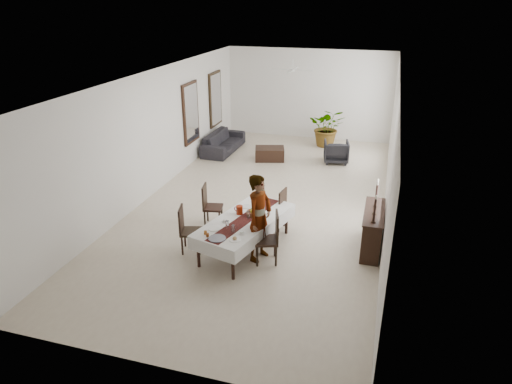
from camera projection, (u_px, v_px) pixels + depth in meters
name	position (u px, v px, depth m)	size (l,w,h in m)	color
floor	(265.00, 200.00, 11.87)	(6.00, 12.00, 0.00)	beige
ceiling	(266.00, 75.00, 10.59)	(6.00, 12.00, 0.02)	white
wall_back	(308.00, 94.00, 16.51)	(6.00, 0.02, 3.20)	white
wall_front	(146.00, 272.00, 5.94)	(6.00, 0.02, 3.20)	white
wall_left	(155.00, 132.00, 12.00)	(0.02, 12.00, 3.20)	white
wall_right	(391.00, 152.00, 10.46)	(0.02, 12.00, 3.20)	white
dining_table_top	(245.00, 220.00, 9.34)	(0.92, 2.22, 0.05)	black
table_leg_fl	(198.00, 252.00, 8.86)	(0.06, 0.06, 0.65)	black
table_leg_fr	(233.00, 264.00, 8.46)	(0.06, 0.06, 0.65)	black
table_leg_bl	(255.00, 212.00, 10.50)	(0.06, 0.06, 0.65)	black
table_leg_br	(287.00, 220.00, 10.11)	(0.06, 0.06, 0.65)	black
tablecloth_top	(245.00, 219.00, 9.33)	(1.09, 2.39, 0.01)	white
tablecloth_drape_left	(224.00, 219.00, 9.65)	(0.01, 2.39, 0.28)	white
tablecloth_drape_right	(268.00, 232.00, 9.13)	(0.01, 2.39, 0.28)	white
tablecloth_drape_near	(210.00, 250.00, 8.46)	(1.09, 0.01, 0.28)	silver
tablecloth_drape_far	(274.00, 204.00, 10.31)	(1.09, 0.01, 0.28)	white
table_runner	(245.00, 219.00, 9.33)	(0.32, 2.31, 0.00)	#5C1E1A
red_pitcher	(239.00, 210.00, 9.51)	(0.14, 0.14, 0.18)	maroon
pitcher_handle	(236.00, 209.00, 9.55)	(0.11, 0.11, 0.02)	maroon
wine_glass_near	(233.00, 229.00, 8.78)	(0.06, 0.06, 0.16)	silver
wine_glass_mid	(227.00, 224.00, 8.95)	(0.06, 0.06, 0.16)	white
wine_glass_far	(248.00, 215.00, 9.31)	(0.06, 0.06, 0.16)	white
teacup_right	(242.00, 232.00, 8.75)	(0.08, 0.08, 0.06)	white
saucer_right	(242.00, 233.00, 8.76)	(0.14, 0.14, 0.01)	white
teacup_left	(225.00, 221.00, 9.20)	(0.08, 0.08, 0.06)	white
saucer_left	(225.00, 222.00, 9.21)	(0.14, 0.14, 0.01)	silver
plate_near_right	(235.00, 240.00, 8.53)	(0.22, 0.22, 0.01)	white
bread_near_right	(235.00, 238.00, 8.52)	(0.08, 0.08, 0.08)	tan
plate_near_left	(214.00, 229.00, 8.92)	(0.22, 0.22, 0.01)	white
plate_far_left	(246.00, 206.00, 9.87)	(0.22, 0.22, 0.01)	white
serving_tray	(217.00, 238.00, 8.57)	(0.33, 0.33, 0.02)	#434449
jam_jar_a	(208.00, 235.00, 8.64)	(0.06, 0.06, 0.07)	brown
jam_jar_b	(205.00, 233.00, 8.72)	(0.06, 0.06, 0.07)	#965015
fruit_basket	(253.00, 213.00, 9.47)	(0.28, 0.28, 0.09)	brown
fruit_red	(255.00, 210.00, 9.44)	(0.08, 0.08, 0.08)	maroon
fruit_green	(252.00, 209.00, 9.48)	(0.07, 0.07, 0.07)	olive
fruit_yellow	(252.00, 211.00, 9.41)	(0.08, 0.08, 0.08)	gold
chair_right_near_seat	(266.00, 241.00, 8.98)	(0.45, 0.45, 0.05)	black
chair_right_near_leg_fl	(276.00, 256.00, 8.92)	(0.04, 0.04, 0.44)	black
chair_right_near_leg_fr	(275.00, 247.00, 9.26)	(0.04, 0.04, 0.44)	black
chair_right_near_leg_bl	(257.00, 256.00, 8.91)	(0.04, 0.04, 0.44)	black
chair_right_near_leg_br	(257.00, 247.00, 9.25)	(0.04, 0.04, 0.44)	black
chair_right_near_back	(277.00, 227.00, 8.87)	(0.45, 0.04, 0.57)	black
chair_right_far_seat	(275.00, 211.00, 10.32)	(0.41, 0.41, 0.05)	black
chair_right_far_leg_fl	(279.00, 224.00, 10.21)	(0.04, 0.04, 0.41)	black
chair_right_far_leg_fr	(284.00, 218.00, 10.49)	(0.04, 0.04, 0.41)	black
chair_right_far_leg_bl	(265.00, 221.00, 10.34)	(0.04, 0.04, 0.41)	black
chair_right_far_leg_br	(271.00, 215.00, 10.62)	(0.04, 0.04, 0.41)	black
chair_right_far_back	(283.00, 201.00, 10.14)	(0.41, 0.04, 0.52)	black
chair_left_near_seat	(191.00, 232.00, 9.38)	(0.42, 0.42, 0.05)	black
chair_left_near_leg_fl	(185.00, 238.00, 9.63)	(0.04, 0.04, 0.42)	black
chair_left_near_leg_fr	(182.00, 246.00, 9.31)	(0.04, 0.04, 0.42)	black
chair_left_near_leg_bl	(201.00, 238.00, 9.63)	(0.04, 0.04, 0.42)	black
chair_left_near_leg_br	(199.00, 246.00, 9.31)	(0.04, 0.04, 0.42)	black
chair_left_near_back	(181.00, 219.00, 9.27)	(0.42, 0.04, 0.54)	black
chair_left_far_seat	(213.00, 208.00, 10.46)	(0.42, 0.42, 0.05)	black
chair_left_far_leg_fl	(208.00, 213.00, 10.72)	(0.04, 0.04, 0.41)	black
chair_left_far_leg_fr	(205.00, 219.00, 10.41)	(0.04, 0.04, 0.41)	black
chair_left_far_leg_bl	(222.00, 214.00, 10.69)	(0.04, 0.04, 0.41)	black
chair_left_far_leg_br	(219.00, 220.00, 10.38)	(0.04, 0.04, 0.41)	black
chair_left_far_back	(204.00, 196.00, 10.36)	(0.42, 0.04, 0.53)	black
woman	(259.00, 218.00, 8.94)	(0.66, 0.43, 1.80)	gray
sideboard_body	(372.00, 231.00, 9.47)	(0.37, 1.40, 0.84)	black
sideboard_top	(374.00, 212.00, 9.30)	(0.41, 1.46, 0.03)	black
candlestick_near_base	(373.00, 222.00, 8.83)	(0.09, 0.09, 0.03)	black
candlestick_near_shaft	(375.00, 210.00, 8.73)	(0.05, 0.05, 0.47)	black
candlestick_near_candle	(376.00, 197.00, 8.63)	(0.03, 0.03, 0.07)	silver
candlestick_mid_base	(374.00, 213.00, 9.16)	(0.09, 0.09, 0.03)	black
candlestick_mid_shaft	(376.00, 199.00, 9.03)	(0.05, 0.05, 0.61)	black
candlestick_mid_candle	(378.00, 183.00, 8.90)	(0.03, 0.03, 0.07)	beige
candlestick_far_base	(375.00, 206.00, 9.49)	(0.09, 0.09, 0.03)	black
candlestick_far_shaft	(377.00, 194.00, 9.38)	(0.05, 0.05, 0.51)	black
candlestick_far_candle	(378.00, 181.00, 9.27)	(0.03, 0.03, 0.07)	white
sofa	(223.00, 142.00, 15.52)	(2.17, 0.85, 0.63)	#252227
armchair	(336.00, 152.00, 14.45)	(0.75, 0.77, 0.70)	#242328
coffee_table	(270.00, 154.00, 14.71)	(0.92, 0.61, 0.41)	black
potted_plant	(327.00, 127.00, 15.88)	(1.23, 1.06, 1.36)	#205020
mirror_frame_near	(191.00, 113.00, 13.92)	(0.06, 1.05, 1.85)	black
mirror_glass_near	(192.00, 113.00, 13.91)	(0.01, 0.90, 1.70)	white
mirror_frame_far	(215.00, 99.00, 15.77)	(0.06, 1.05, 1.85)	black
mirror_glass_far	(216.00, 99.00, 15.77)	(0.01, 0.90, 1.70)	white
fan_rod	(293.00, 63.00, 13.27)	(0.04, 0.04, 0.20)	white
fan_hub	(292.00, 70.00, 13.35)	(0.16, 0.16, 0.08)	white
fan_blade_n	(295.00, 68.00, 13.66)	(0.10, 0.55, 0.01)	white
fan_blade_s	(290.00, 72.00, 13.05)	(0.10, 0.55, 0.01)	silver
fan_blade_e	(304.00, 70.00, 13.26)	(0.55, 0.10, 0.01)	white
fan_blade_w	(281.00, 69.00, 13.44)	(0.55, 0.10, 0.01)	white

